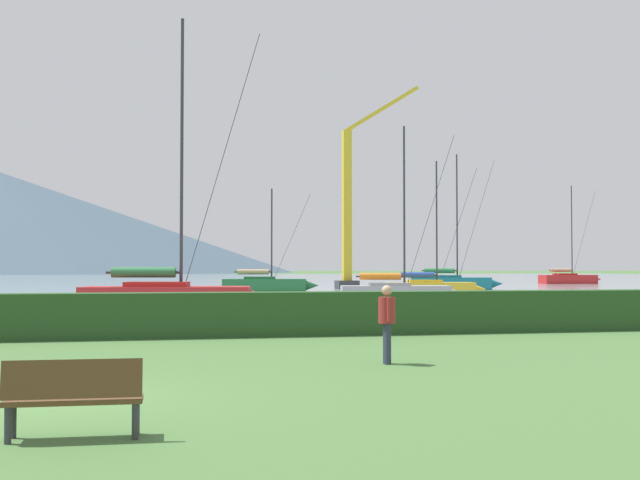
# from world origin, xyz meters

# --- Properties ---
(ground_plane) EXTENTS (1000.00, 1000.00, 0.00)m
(ground_plane) POSITION_xyz_m (0.00, 0.00, 0.00)
(ground_plane) COLOR #477038
(harbor_water) EXTENTS (320.00, 246.00, 0.00)m
(harbor_water) POSITION_xyz_m (0.00, 137.00, 0.00)
(harbor_water) COLOR #8C9EA3
(harbor_water) RESTS_ON ground_plane
(hedge_line) EXTENTS (80.00, 1.20, 1.30)m
(hedge_line) POSITION_xyz_m (0.00, 11.00, 0.65)
(hedge_line) COLOR #284C23
(hedge_line) RESTS_ON ground_plane
(sailboat_slip_0) EXTENTS (8.78, 3.72, 13.35)m
(sailboat_slip_0) POSITION_xyz_m (2.69, 24.43, 0.74)
(sailboat_slip_0) COLOR red
(sailboat_slip_0) RESTS_ON harbor_water
(sailboat_slip_1) EXTENTS (7.36, 3.11, 9.66)m
(sailboat_slip_1) POSITION_xyz_m (21.63, 42.50, 0.61)
(sailboat_slip_1) COLOR gold
(sailboat_slip_1) RESTS_ON harbor_water
(sailboat_slip_2) EXTENTS (8.16, 3.61, 8.67)m
(sailboat_slip_2) POSITION_xyz_m (11.62, 55.08, 0.66)
(sailboat_slip_2) COLOR #236B38
(sailboat_slip_2) RESTS_ON harbor_water
(sailboat_slip_3) EXTENTS (7.37, 3.23, 10.25)m
(sailboat_slip_3) POSITION_xyz_m (15.89, 32.34, 0.61)
(sailboat_slip_3) COLOR #9E9EA3
(sailboat_slip_3) RESTS_ON harbor_water
(sailboat_slip_6) EXTENTS (8.49, 4.46, 12.44)m
(sailboat_slip_6) POSITION_xyz_m (29.21, 57.91, 0.71)
(sailboat_slip_6) COLOR #19707A
(sailboat_slip_6) RESTS_ON harbor_water
(sailboat_slip_8) EXTENTS (8.18, 2.56, 12.54)m
(sailboat_slip_8) POSITION_xyz_m (54.72, 82.79, 0.70)
(sailboat_slip_8) COLOR red
(sailboat_slip_8) RESTS_ON harbor_water
(park_bench_near_path) EXTENTS (1.60, 0.53, 0.95)m
(park_bench_near_path) POSITION_xyz_m (0.71, -3.19, 0.53)
(park_bench_near_path) COLOR brown
(park_bench_near_path) RESTS_ON ground_plane
(person_standing_walker) EXTENTS (0.36, 0.57, 1.65)m
(person_standing_walker) POSITION_xyz_m (6.51, 3.35, 0.97)
(person_standing_walker) COLOR #2D3347
(person_standing_walker) RESTS_ON ground_plane
(dock_crane) EXTENTS (8.26, 2.00, 19.88)m
(dock_crane) POSITION_xyz_m (20.95, 63.25, 6.99)
(dock_crane) COLOR #333338
(dock_crane) RESTS_ON ground_plane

